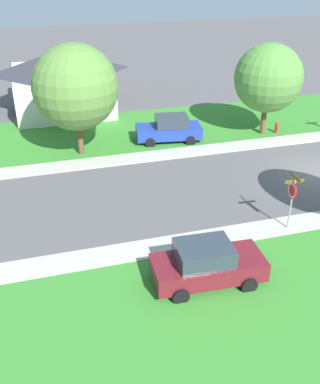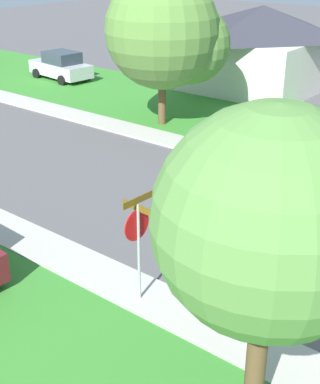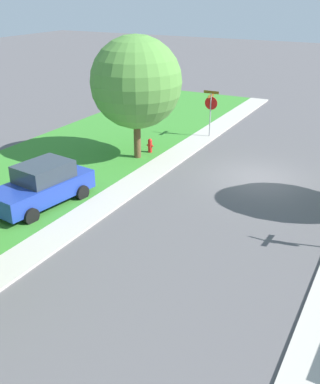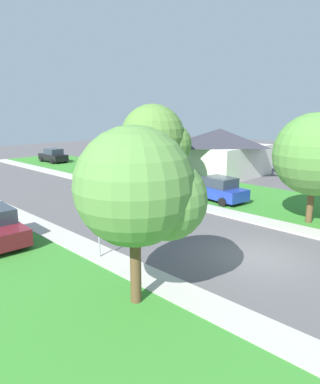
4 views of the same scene
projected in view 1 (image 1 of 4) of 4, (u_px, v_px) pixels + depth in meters
ground_plane at (317, 172)px, 25.92m from camera, size 120.00×120.00×0.00m
sidewalk_east at (99, 162)px, 26.96m from camera, size 1.40×56.00×0.10m
lawn_east at (88, 135)px, 30.92m from camera, size 8.00×56.00×0.08m
sidewalk_west at (134, 252)px, 19.04m from camera, size 1.40×56.00×0.10m
lawn_west at (166, 332)px, 15.09m from camera, size 8.00×56.00×0.08m
stop_sign_far_corner at (292, 194)px, 19.75m from camera, size 0.92×0.92×2.77m
car_maroon_behind_trees at (207, 264)px, 16.99m from camera, size 2.20×4.38×1.76m
car_blue_kerbside_mid at (169, 129)px, 29.60m from camera, size 2.49×4.51×1.76m
tree_across_right at (78, 88)px, 26.39m from camera, size 5.44×5.06×6.82m
tree_sidewalk_mid at (269, 79)px, 29.58m from camera, size 4.84×4.50×6.18m
house_right_setback at (61, 79)px, 34.92m from camera, size 9.08×7.90×4.60m
fire_hydrant at (276, 128)px, 31.01m from camera, size 0.38×0.22×0.83m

